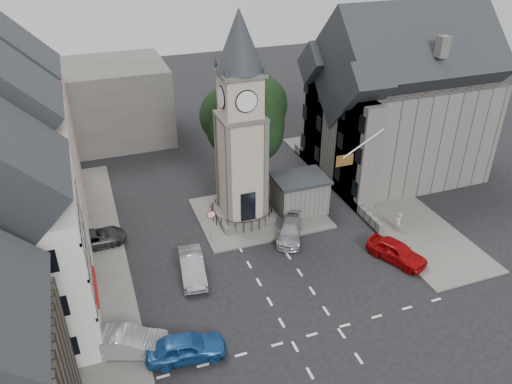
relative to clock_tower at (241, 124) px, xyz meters
name	(u,v)px	position (x,y,z in m)	size (l,w,h in m)	color
ground	(280,277)	(0.00, -7.99, -8.12)	(120.00, 120.00, 0.00)	black
pavement_west	(83,264)	(-12.50, -1.99, -8.05)	(6.00, 30.00, 0.14)	#595651
pavement_east	(371,192)	(12.00, 0.01, -8.05)	(6.00, 26.00, 0.14)	#595651
central_island	(259,213)	(1.50, 0.01, -8.04)	(10.00, 8.00, 0.16)	#595651
road_markings	(315,334)	(0.00, -13.49, -8.12)	(20.00, 8.00, 0.01)	silver
clock_tower	(241,124)	(0.00, 0.00, 0.00)	(4.86, 4.86, 16.25)	#4C4944
stone_shelter	(300,194)	(4.80, -0.49, -6.57)	(4.30, 3.30, 3.08)	#605D59
town_tree	(245,112)	(2.00, 5.01, -1.15)	(7.20, 7.20, 10.80)	black
warning_sign_post	(211,220)	(-3.20, -2.56, -6.09)	(0.70, 0.19, 2.85)	black
terrace_pink	(21,131)	(-15.50, 8.01, -1.54)	(8.10, 7.60, 12.80)	#E3A39C
terrace_cream	(16,176)	(-15.50, 0.01, -1.54)	(8.10, 7.60, 12.80)	beige
terrace_tudor	(10,250)	(-15.50, -7.99, -1.93)	(8.10, 7.60, 12.00)	silver
backdrop_west	(69,107)	(-12.00, 20.01, -4.12)	(20.00, 10.00, 8.00)	#4C4944
east_building	(396,109)	(15.59, 3.01, -1.86)	(14.40, 11.40, 12.60)	#605D59
east_boundary_wall	(333,183)	(9.20, 2.01, -7.67)	(0.40, 16.00, 0.90)	#605D59
flagpole	(363,144)	(8.00, -3.99, -1.12)	(3.68, 0.10, 2.74)	white
car_west_blue	(186,347)	(-7.50, -12.61, -7.36)	(1.79, 4.45, 1.52)	navy
car_west_silver	(126,342)	(-10.56, -11.14, -7.35)	(1.63, 4.69, 1.54)	#AAACB2
car_west_grey	(94,239)	(-11.50, 0.01, -7.48)	(2.14, 4.64, 1.29)	#2E2E30
car_island_silver	(192,267)	(-5.50, -5.77, -7.39)	(1.55, 4.45, 1.47)	gray
car_island_east	(290,231)	(2.50, -3.91, -7.50)	(1.73, 4.25, 1.23)	#A4A5AC
car_east_red	(397,251)	(8.50, -9.03, -7.38)	(1.76, 4.37, 1.49)	#9F080A
pedestrian	(398,222)	(10.62, -5.99, -7.28)	(0.62, 0.40, 1.69)	#A8988B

